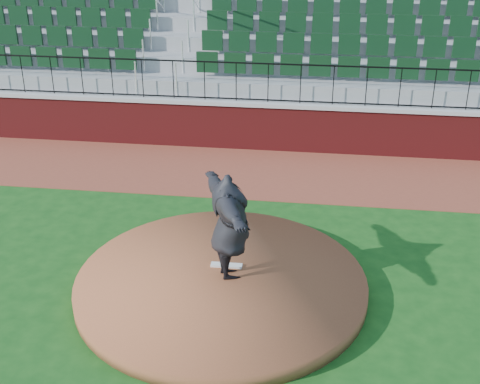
{
  "coord_description": "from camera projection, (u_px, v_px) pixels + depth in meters",
  "views": [
    {
      "loc": [
        1.36,
        -8.79,
        6.26
      ],
      "look_at": [
        0.0,
        1.5,
        1.3
      ],
      "focal_mm": 47.33,
      "sensor_mm": 36.0,
      "label": 1
    }
  ],
  "objects": [
    {
      "name": "concourse_wall",
      "position": [
        284.0,
        9.0,
        20.75
      ],
      "size": [
        34.0,
        0.5,
        5.5
      ],
      "primitive_type": "cube",
      "color": "maroon",
      "rests_on": "ground"
    },
    {
      "name": "warning_track",
      "position": [
        261.0,
        172.0,
        15.55
      ],
      "size": [
        34.0,
        3.2,
        0.01
      ],
      "primitive_type": "cube",
      "color": "brown",
      "rests_on": "ground"
    },
    {
      "name": "wall_railing",
      "position": [
        268.0,
        83.0,
        16.21
      ],
      "size": [
        34.0,
        0.05,
        1.0
      ],
      "primitive_type": null,
      "color": "black",
      "rests_on": "wall_cap"
    },
    {
      "name": "pitchers_mound",
      "position": [
        221.0,
        284.0,
        10.91
      ],
      "size": [
        5.0,
        5.0,
        0.25
      ],
      "primitive_type": "cylinder",
      "color": "brown",
      "rests_on": "ground"
    },
    {
      "name": "ground",
      "position": [
        228.0,
        299.0,
        10.72
      ],
      "size": [
        90.0,
        90.0,
        0.0
      ],
      "primitive_type": "plane",
      "color": "#144614",
      "rests_on": "ground"
    },
    {
      "name": "pitching_rubber",
      "position": [
        226.0,
        265.0,
        11.18
      ],
      "size": [
        0.56,
        0.15,
        0.04
      ],
      "primitive_type": "cube",
      "rotation": [
        0.0,
        0.0,
        0.01
      ],
      "color": "white",
      "rests_on": "pitchers_mound"
    },
    {
      "name": "pitcher",
      "position": [
        230.0,
        227.0,
        10.51
      ],
      "size": [
        1.49,
        2.42,
        1.92
      ],
      "primitive_type": "imported",
      "rotation": [
        0.0,
        0.0,
        1.96
      ],
      "color": "black",
      "rests_on": "pitchers_mound"
    },
    {
      "name": "seating_stands",
      "position": [
        277.0,
        41.0,
        18.43
      ],
      "size": [
        34.0,
        5.1,
        4.6
      ],
      "primitive_type": null,
      "color": "gray",
      "rests_on": "ground"
    },
    {
      "name": "wall_cap",
      "position": [
        268.0,
        104.0,
        16.45
      ],
      "size": [
        34.0,
        0.45,
        0.1
      ],
      "primitive_type": "cube",
      "color": "#B7B7B7",
      "rests_on": "field_wall"
    },
    {
      "name": "field_wall",
      "position": [
        267.0,
        127.0,
        16.73
      ],
      "size": [
        34.0,
        0.35,
        1.2
      ],
      "primitive_type": "cube",
      "color": "maroon",
      "rests_on": "ground"
    }
  ]
}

